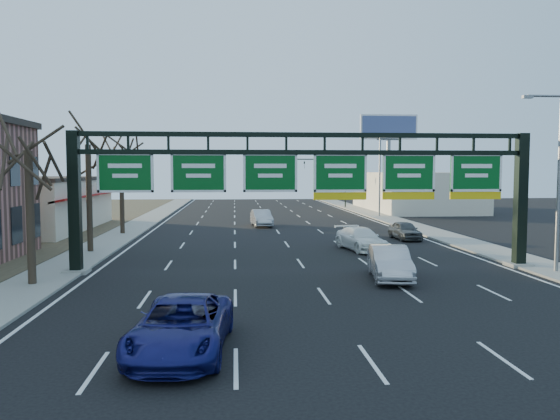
{
  "coord_description": "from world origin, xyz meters",
  "views": [
    {
      "loc": [
        -3.68,
        -20.15,
        5.19
      ],
      "look_at": [
        -1.37,
        7.49,
        3.2
      ],
      "focal_mm": 35.0,
      "sensor_mm": 36.0,
      "label": 1
    }
  ],
  "objects": [
    {
      "name": "sidewalk_left",
      "position": [
        -12.8,
        20.0,
        0.06
      ],
      "size": [
        3.0,
        120.0,
        0.12
      ],
      "primitive_type": "cube",
      "color": "gray",
      "rests_on": "ground"
    },
    {
      "name": "tree_mid",
      "position": [
        -12.8,
        15.0,
        7.85
      ],
      "size": [
        3.6,
        3.6,
        9.24
      ],
      "color": "#2F231A",
      "rests_on": "sidewalk_left"
    },
    {
      "name": "car_white_wagon",
      "position": [
        4.57,
        14.83,
        0.73
      ],
      "size": [
        3.02,
        5.36,
        1.47
      ],
      "primitive_type": "imported",
      "rotation": [
        0.0,
        0.0,
        0.2
      ],
      "color": "white",
      "rests_on": "ground"
    },
    {
      "name": "car_blue_suv",
      "position": [
        -5.21,
        -4.7,
        0.77
      ],
      "size": [
        3.01,
        5.75,
        1.55
      ],
      "primitive_type": "imported",
      "rotation": [
        0.0,
        0.0,
        -0.08
      ],
      "color": "navy",
      "rests_on": "ground"
    },
    {
      "name": "cream_strip",
      "position": [
        -21.48,
        29.0,
        2.36
      ],
      "size": [
        10.9,
        18.4,
        4.7
      ],
      "color": "beige",
      "rests_on": "ground"
    },
    {
      "name": "sidewalk_right",
      "position": [
        12.8,
        20.0,
        0.06
      ],
      "size": [
        3.0,
        120.0,
        0.12
      ],
      "primitive_type": "cube",
      "color": "gray",
      "rests_on": "ground"
    },
    {
      "name": "ground",
      "position": [
        0.0,
        0.0,
        0.0
      ],
      "size": [
        160.0,
        160.0,
        0.0
      ],
      "primitive_type": "plane",
      "color": "black",
      "rests_on": "ground"
    },
    {
      "name": "building_right_distant",
      "position": [
        20.0,
        50.0,
        2.5
      ],
      "size": [
        12.0,
        20.0,
        5.0
      ],
      "primitive_type": "cube",
      "color": "beige",
      "rests_on": "ground"
    },
    {
      "name": "billboard_right",
      "position": [
        15.0,
        44.98,
        9.06
      ],
      "size": [
        7.0,
        0.5,
        12.0
      ],
      "color": "slate",
      "rests_on": "ground"
    },
    {
      "name": "streetlight_near",
      "position": [
        12.47,
        6.0,
        5.08
      ],
      "size": [
        2.15,
        0.22,
        9.0
      ],
      "color": "slate",
      "rests_on": "sidewalk_right"
    },
    {
      "name": "car_silver_distant",
      "position": [
        -1.16,
        30.84,
        0.76
      ],
      "size": [
        2.04,
        4.76,
        1.53
      ],
      "primitive_type": "imported",
      "rotation": [
        0.0,
        0.0,
        0.09
      ],
      "color": "#AFAFB4",
      "rests_on": "ground"
    },
    {
      "name": "streetlight_far",
      "position": [
        12.47,
        40.0,
        5.08
      ],
      "size": [
        2.15,
        0.22,
        9.0
      ],
      "color": "slate",
      "rests_on": "sidewalk_right"
    },
    {
      "name": "lane_markings",
      "position": [
        0.0,
        20.0,
        0.01
      ],
      "size": [
        21.6,
        120.0,
        0.01
      ],
      "primitive_type": "cube",
      "color": "white",
      "rests_on": "ground"
    },
    {
      "name": "tree_gantry",
      "position": [
        -12.8,
        5.0,
        7.11
      ],
      "size": [
        3.6,
        3.6,
        8.48
      ],
      "color": "#2F231A",
      "rests_on": "sidewalk_left"
    },
    {
      "name": "sign_gantry",
      "position": [
        0.16,
        8.0,
        4.63
      ],
      "size": [
        24.6,
        1.2,
        7.2
      ],
      "color": "black",
      "rests_on": "ground"
    },
    {
      "name": "traffic_signal_mast",
      "position": [
        5.69,
        55.0,
        5.5
      ],
      "size": [
        10.16,
        0.54,
        7.0
      ],
      "color": "black",
      "rests_on": "ground"
    },
    {
      "name": "car_grey_far",
      "position": [
        9.2,
        20.03,
        0.69
      ],
      "size": [
        1.8,
        4.11,
        1.38
      ],
      "primitive_type": "imported",
      "rotation": [
        0.0,
        0.0,
        0.04
      ],
      "color": "#45494B",
      "rests_on": "ground"
    },
    {
      "name": "car_silver_sedan",
      "position": [
        3.72,
        5.17,
        0.8
      ],
      "size": [
        2.34,
        5.02,
        1.59
      ],
      "primitive_type": "imported",
      "rotation": [
        0.0,
        0.0,
        -0.14
      ],
      "color": "#ADADB2",
      "rests_on": "ground"
    },
    {
      "name": "tree_far",
      "position": [
        -12.8,
        25.0,
        7.48
      ],
      "size": [
        3.6,
        3.6,
        8.86
      ],
      "color": "#2F231A",
      "rests_on": "sidewalk_left"
    }
  ]
}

